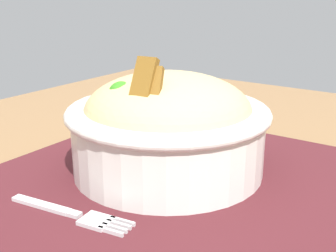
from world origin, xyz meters
TOP-DOWN VIEW (x-y plane):
  - table at (0.00, 0.00)m, footprint 1.06×0.89m
  - placemat at (0.01, -0.00)m, footprint 0.46×0.36m
  - bowl at (-0.04, -0.01)m, footprint 0.23×0.23m
  - fork at (0.09, -0.02)m, footprint 0.03×0.13m

SIDE VIEW (x-z plane):
  - table at x=0.00m, z-range 0.31..1.06m
  - placemat at x=0.01m, z-range 0.76..0.76m
  - fork at x=0.09m, z-range 0.76..0.76m
  - bowl at x=-0.04m, z-range 0.75..0.87m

